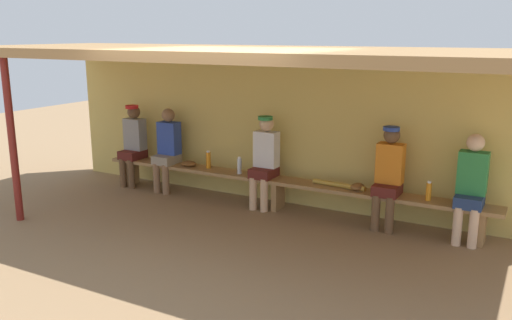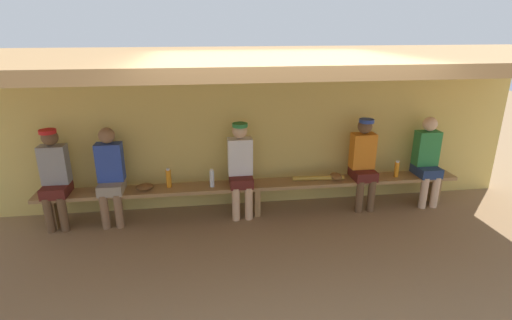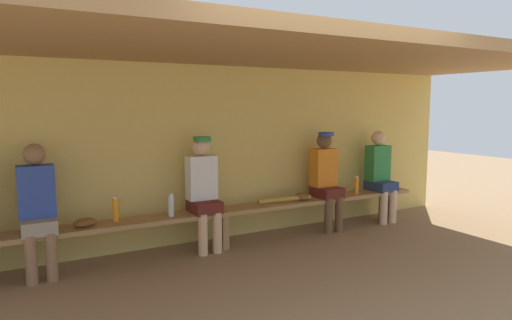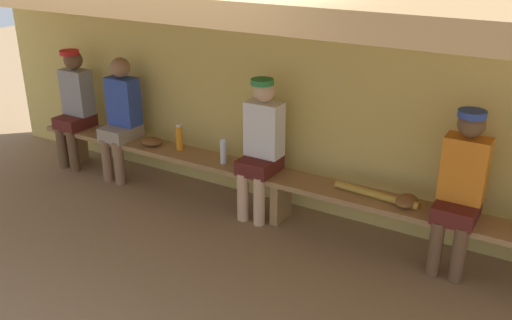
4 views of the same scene
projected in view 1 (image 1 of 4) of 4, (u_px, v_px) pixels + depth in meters
ground_plane at (221, 245)px, 6.51m from camera, size 24.00×24.00×0.00m
back_wall at (292, 130)px, 7.96m from camera, size 8.00×0.20×2.20m
dugout_roof at (249, 53)px, 6.59m from camera, size 8.00×2.80×0.12m
support_post at (12, 141)px, 7.14m from camera, size 0.10×0.10×2.20m
bench at (278, 184)px, 7.75m from camera, size 6.00×0.36×0.46m
player_rightmost at (265, 158)px, 7.77m from camera, size 0.34×0.42×1.34m
player_leftmost at (133, 141)px, 8.92m from camera, size 0.34×0.42×1.34m
player_in_white at (471, 184)px, 6.46m from camera, size 0.34×0.42×1.34m
player_in_blue at (389, 173)px, 6.93m from camera, size 0.34×0.42×1.34m
player_in_red at (167, 147)px, 8.59m from camera, size 0.34×0.42×1.34m
water_bottle_orange at (429, 191)px, 6.70m from camera, size 0.07×0.07×0.25m
water_bottle_clear at (208, 160)px, 8.31m from camera, size 0.07×0.07×0.27m
water_bottle_green at (239, 166)px, 7.97m from camera, size 0.06×0.06×0.26m
baseball_glove_worn at (357, 187)px, 7.17m from camera, size 0.19×0.25×0.09m
baseball_glove_tan at (189, 164)px, 8.42m from camera, size 0.28×0.23×0.09m
baseball_bat at (339, 185)px, 7.30m from camera, size 0.76×0.13×0.07m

